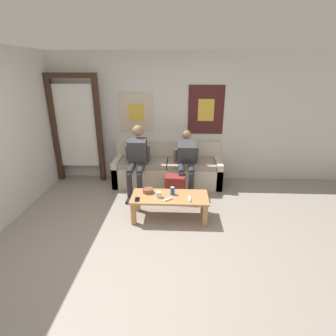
{
  "coord_description": "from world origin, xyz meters",
  "views": [
    {
      "loc": [
        0.37,
        -2.85,
        2.2
      ],
      "look_at": [
        0.19,
        1.24,
        0.66
      ],
      "focal_mm": 28.0,
      "sensor_mm": 36.0,
      "label": 1
    }
  ],
  "objects": [
    {
      "name": "ground_plane",
      "position": [
        0.0,
        0.0,
        0.0
      ],
      "size": [
        18.0,
        18.0,
        0.0
      ],
      "primitive_type": "plane",
      "color": "gray"
    },
    {
      "name": "wall_back",
      "position": [
        0.0,
        2.45,
        1.28
      ],
      "size": [
        10.0,
        0.07,
        2.55
      ],
      "color": "silver",
      "rests_on": "ground_plane"
    },
    {
      "name": "door_frame",
      "position": [
        -1.68,
        2.24,
        1.2
      ],
      "size": [
        1.0,
        0.1,
        2.15
      ],
      "color": "#382319",
      "rests_on": "ground_plane"
    },
    {
      "name": "couch",
      "position": [
        0.14,
        2.1,
        0.29
      ],
      "size": [
        2.13,
        0.7,
        0.84
      ],
      "color": "beige",
      "rests_on": "ground_plane"
    },
    {
      "name": "coffee_table",
      "position": [
        0.24,
        0.76,
        0.31
      ],
      "size": [
        1.18,
        0.52,
        0.38
      ],
      "color": "#B27F4C",
      "rests_on": "ground_plane"
    },
    {
      "name": "person_seated_adult",
      "position": [
        -0.41,
        1.73,
        0.67
      ],
      "size": [
        0.47,
        0.9,
        1.23
      ],
      "color": "#2D2D33",
      "rests_on": "ground_plane"
    },
    {
      "name": "person_seated_teen",
      "position": [
        0.5,
        1.78,
        0.62
      ],
      "size": [
        0.47,
        0.92,
        1.13
      ],
      "color": "#2D2D33",
      "rests_on": "ground_plane"
    },
    {
      "name": "backpack",
      "position": [
        0.31,
        1.36,
        0.22
      ],
      "size": [
        0.36,
        0.31,
        0.46
      ],
      "color": "maroon",
      "rests_on": "ground_plane"
    },
    {
      "name": "ceramic_bowl",
      "position": [
        -0.11,
        0.86,
        0.42
      ],
      "size": [
        0.17,
        0.17,
        0.07
      ],
      "color": "brown",
      "rests_on": "coffee_table"
    },
    {
      "name": "pillar_candle",
      "position": [
        0.07,
        0.71,
        0.43
      ],
      "size": [
        0.09,
        0.09,
        0.1
      ],
      "color": "silver",
      "rests_on": "coffee_table"
    },
    {
      "name": "drink_can_blue",
      "position": [
        0.28,
        0.82,
        0.44
      ],
      "size": [
        0.07,
        0.07,
        0.12
      ],
      "color": "#28479E",
      "rests_on": "coffee_table"
    },
    {
      "name": "game_controller_near_left",
      "position": [
        0.54,
        0.65,
        0.39
      ],
      "size": [
        0.04,
        0.14,
        0.03
      ],
      "color": "white",
      "rests_on": "coffee_table"
    },
    {
      "name": "game_controller_near_right",
      "position": [
        0.22,
        0.62,
        0.39
      ],
      "size": [
        0.13,
        0.12,
        0.03
      ],
      "color": "white",
      "rests_on": "coffee_table"
    },
    {
      "name": "cell_phone",
      "position": [
        -0.25,
        0.62,
        0.39
      ],
      "size": [
        0.08,
        0.14,
        0.01
      ],
      "color": "black",
      "rests_on": "coffee_table"
    }
  ]
}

